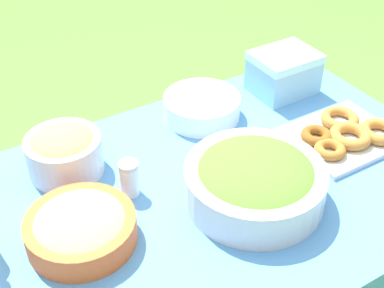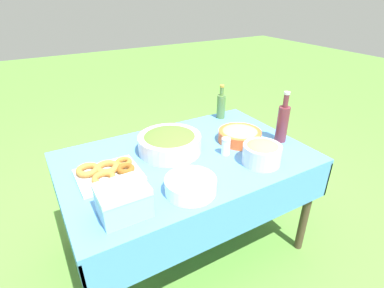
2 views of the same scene
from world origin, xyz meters
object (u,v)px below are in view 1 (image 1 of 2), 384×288
object	(u,v)px
donut_platter	(346,134)
salad_bowl	(255,181)
cooler_box	(283,72)
plate_stack	(202,107)
fruit_bowl	(64,151)
pasta_bowl	(80,227)

from	to	relation	value
donut_platter	salad_bowl	bearing A→B (deg)	9.48
cooler_box	plate_stack	bearing A→B (deg)	-1.48
donut_platter	fruit_bowl	bearing A→B (deg)	-21.54
donut_platter	plate_stack	world-z (taller)	plate_stack
plate_stack	salad_bowl	bearing A→B (deg)	77.21
pasta_bowl	donut_platter	size ratio (longest dim) A/B	0.80
fruit_bowl	cooler_box	world-z (taller)	cooler_box
donut_platter	fruit_bowl	size ratio (longest dim) A/B	1.58
fruit_bowl	cooler_box	size ratio (longest dim) A/B	1.00
salad_bowl	plate_stack	bearing A→B (deg)	-102.79
plate_stack	fruit_bowl	bearing A→B (deg)	3.89
fruit_bowl	plate_stack	bearing A→B (deg)	-176.11
salad_bowl	donut_platter	world-z (taller)	salad_bowl
pasta_bowl	plate_stack	xyz separation A→B (m)	(-0.52, -0.30, -0.01)
pasta_bowl	plate_stack	size ratio (longest dim) A/B	1.09
fruit_bowl	cooler_box	bearing A→B (deg)	-178.30
donut_platter	cooler_box	size ratio (longest dim) A/B	1.59
pasta_bowl	fruit_bowl	bearing A→B (deg)	-103.26
salad_bowl	pasta_bowl	bearing A→B (deg)	-12.80
pasta_bowl	cooler_box	distance (m)	0.89
salad_bowl	cooler_box	world-z (taller)	cooler_box
pasta_bowl	fruit_bowl	size ratio (longest dim) A/B	1.27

